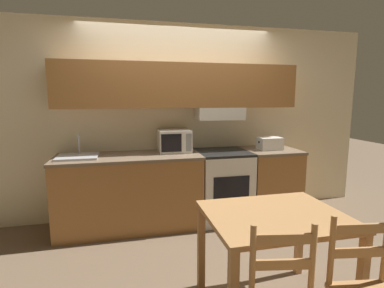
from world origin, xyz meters
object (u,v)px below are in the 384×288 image
sink_basin (78,156)px  dining_table (274,228)px  toaster (270,143)px  stove_range (222,185)px  microwave (174,141)px

sink_basin → dining_table: 2.36m
toaster → sink_basin: (-2.43, 0.02, -0.07)m
stove_range → sink_basin: sink_basin is taller
microwave → stove_range: bearing=-11.4°
stove_range → toaster: bearing=-1.8°
toaster → dining_table: toaster is taller
sink_basin → stove_range: bearing=-0.0°
microwave → dining_table: size_ratio=0.40×
stove_range → dining_table: stove_range is taller
microwave → dining_table: (0.42, -1.86, -0.40)m
microwave → sink_basin: (-1.16, -0.12, -0.12)m
toaster → sink_basin: size_ratio=0.70×
stove_range → dining_table: (-0.20, -1.73, 0.20)m
stove_range → sink_basin: size_ratio=1.99×
dining_table → stove_range: bearing=83.5°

